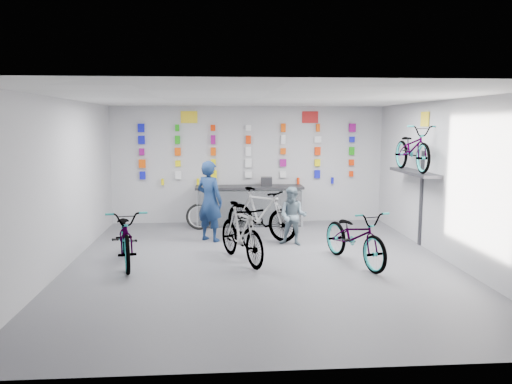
{
  "coord_description": "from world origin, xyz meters",
  "views": [
    {
      "loc": [
        -0.73,
        -8.87,
        2.56
      ],
      "look_at": [
        0.01,
        1.4,
        1.14
      ],
      "focal_mm": 35.0,
      "sensor_mm": 36.0,
      "label": 1
    }
  ],
  "objects": [
    {
      "name": "bike_right",
      "position": [
        1.72,
        -0.1,
        0.52
      ],
      "size": [
        1.24,
        2.08,
        1.03
      ],
      "primitive_type": "imported",
      "rotation": [
        0.0,
        0.0,
        0.3
      ],
      "color": "gray",
      "rests_on": "floor"
    },
    {
      "name": "floor",
      "position": [
        0.0,
        0.0,
        0.0
      ],
      "size": [
        8.0,
        8.0,
        0.0
      ],
      "primitive_type": "plane",
      "color": "#57585D",
      "rests_on": "ground"
    },
    {
      "name": "wall_back",
      "position": [
        0.0,
        4.0,
        1.5
      ],
      "size": [
        7.0,
        0.0,
        7.0
      ],
      "primitive_type": "plane",
      "rotation": [
        1.57,
        0.0,
        0.0
      ],
      "color": "#BBBBBD",
      "rests_on": "floor"
    },
    {
      "name": "spare_wheel",
      "position": [
        -1.25,
        3.17,
        0.31
      ],
      "size": [
        0.68,
        0.37,
        0.63
      ],
      "rotation": [
        0.0,
        0.0,
        0.15
      ],
      "color": "black",
      "rests_on": "floor"
    },
    {
      "name": "bike_center",
      "position": [
        -0.35,
        0.16,
        0.55
      ],
      "size": [
        1.17,
        1.89,
        1.1
      ],
      "primitive_type": "imported",
      "rotation": [
        0.0,
        0.0,
        0.39
      ],
      "color": "gray",
      "rests_on": "floor"
    },
    {
      "name": "bike_service",
      "position": [
        0.16,
        2.04,
        0.57
      ],
      "size": [
        1.79,
        1.65,
        1.14
      ],
      "primitive_type": "imported",
      "rotation": [
        0.0,
        0.0,
        0.86
      ],
      "color": "gray",
      "rests_on": "floor"
    },
    {
      "name": "wall_front",
      "position": [
        0.0,
        -4.0,
        1.5
      ],
      "size": [
        7.0,
        0.0,
        7.0
      ],
      "primitive_type": "plane",
      "rotation": [
        -1.57,
        0.0,
        0.0
      ],
      "color": "#BBBBBD",
      "rests_on": "floor"
    },
    {
      "name": "bike_left",
      "position": [
        -2.46,
        0.18,
        0.53
      ],
      "size": [
        1.14,
        2.12,
        1.06
      ],
      "primitive_type": "imported",
      "rotation": [
        0.0,
        0.0,
        0.23
      ],
      "color": "gray",
      "rests_on": "floor"
    },
    {
      "name": "sign_side",
      "position": [
        3.48,
        1.2,
        2.65
      ],
      "size": [
        0.02,
        0.4,
        0.3
      ],
      "primitive_type": "cube",
      "color": "yellow",
      "rests_on": "wall_right"
    },
    {
      "name": "ceiling",
      "position": [
        0.0,
        0.0,
        3.0
      ],
      "size": [
        8.0,
        8.0,
        0.0
      ],
      "primitive_type": "plane",
      "rotation": [
        3.14,
        0.0,
        0.0
      ],
      "color": "white",
      "rests_on": "wall_back"
    },
    {
      "name": "sign_right",
      "position": [
        1.6,
        3.98,
        2.72
      ],
      "size": [
        0.42,
        0.02,
        0.3
      ],
      "primitive_type": "cube",
      "color": "red",
      "rests_on": "wall_back"
    },
    {
      "name": "sign_left",
      "position": [
        -1.5,
        3.98,
        2.72
      ],
      "size": [
        0.42,
        0.02,
        0.3
      ],
      "primitive_type": "cube",
      "color": "yellow",
      "rests_on": "wall_back"
    },
    {
      "name": "register",
      "position": [
        0.43,
        3.55,
        1.11
      ],
      "size": [
        0.3,
        0.32,
        0.22
      ],
      "primitive_type": "cube",
      "rotation": [
        0.0,
        0.0,
        -0.08
      ],
      "color": "black",
      "rests_on": "counter"
    },
    {
      "name": "counter",
      "position": [
        0.0,
        3.54,
        0.49
      ],
      "size": [
        2.7,
        0.66,
        1.0
      ],
      "color": "black",
      "rests_on": "floor"
    },
    {
      "name": "bike_wall",
      "position": [
        3.25,
        1.2,
        2.05
      ],
      "size": [
        0.63,
        1.8,
        0.95
      ],
      "primitive_type": "imported",
      "color": "gray",
      "rests_on": "wall_bracket"
    },
    {
      "name": "merch_wall",
      "position": [
        -0.08,
        3.93,
        1.78
      ],
      "size": [
        5.57,
        0.08,
        1.56
      ],
      "color": "#1013C2",
      "rests_on": "wall_back"
    },
    {
      "name": "clerk",
      "position": [
        -0.97,
        1.91,
        0.88
      ],
      "size": [
        0.77,
        0.72,
        1.77
      ],
      "primitive_type": "imported",
      "rotation": [
        0.0,
        0.0,
        2.5
      ],
      "color": "#12264D",
      "rests_on": "floor"
    },
    {
      "name": "wall_bracket",
      "position": [
        3.33,
        1.2,
        1.46
      ],
      "size": [
        0.39,
        1.9,
        2.0
      ],
      "color": "#333338",
      "rests_on": "wall_right"
    },
    {
      "name": "wall_right",
      "position": [
        3.5,
        0.0,
        1.5
      ],
      "size": [
        0.0,
        8.0,
        8.0
      ],
      "primitive_type": "plane",
      "rotation": [
        1.57,
        0.0,
        -1.57
      ],
      "color": "#BBBBBD",
      "rests_on": "floor"
    },
    {
      "name": "wall_left",
      "position": [
        -3.5,
        0.0,
        1.5
      ],
      "size": [
        0.0,
        8.0,
        8.0
      ],
      "primitive_type": "plane",
      "rotation": [
        1.57,
        0.0,
        1.57
      ],
      "color": "#BBBBBD",
      "rests_on": "floor"
    },
    {
      "name": "customer",
      "position": [
        0.8,
        1.39,
        0.62
      ],
      "size": [
        0.73,
        0.65,
        1.24
      ],
      "primitive_type": "imported",
      "rotation": [
        0.0,
        0.0,
        -0.34
      ],
      "color": "slate",
      "rests_on": "floor"
    }
  ]
}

